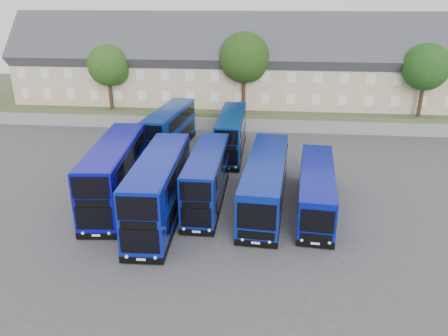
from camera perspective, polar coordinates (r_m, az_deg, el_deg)
ground at (r=29.87m, az=-4.46°, el=-8.23°), size 120.00×120.00×0.00m
retaining_wall at (r=51.67m, az=0.19°, el=5.74°), size 70.00×0.40×1.50m
earth_bank at (r=61.26m, az=1.13°, el=8.49°), size 80.00×20.00×2.00m
terrace_row at (r=56.30m, az=0.82°, el=13.13°), size 54.00×10.40×11.20m
dd_front_left at (r=33.90m, az=-14.03°, el=-0.82°), size 3.73×11.85×4.64m
dd_front_mid at (r=30.62m, az=-8.43°, el=-2.88°), size 3.05×11.66×4.60m
dd_front_right at (r=32.76m, az=-2.25°, el=-1.49°), size 2.37×10.23×4.06m
dd_rear_left at (r=44.82m, az=-7.08°, el=4.88°), size 3.46×10.89×4.26m
dd_rear_right at (r=43.41m, az=0.96°, el=4.39°), size 2.38×10.36×4.11m
coach_east_a at (r=32.95m, az=5.42°, el=-1.88°), size 3.67×13.26×3.58m
coach_east_b at (r=32.79m, az=11.94°, el=-2.82°), size 3.39×11.63×3.13m
tree_west at (r=54.51m, az=-14.70°, el=12.66°), size 4.80×4.80×7.65m
tree_mid at (r=51.60m, az=2.83°, el=13.99°), size 5.76×5.76×9.18m
tree_east at (r=53.94m, az=24.98°, el=11.67°), size 5.12×5.12×8.16m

